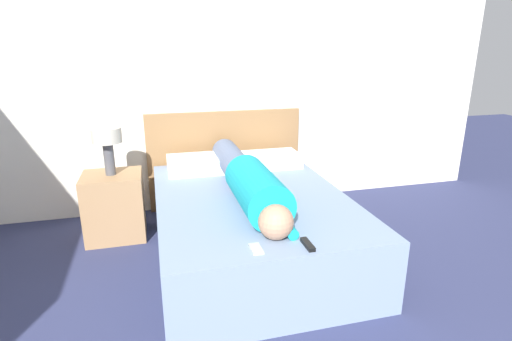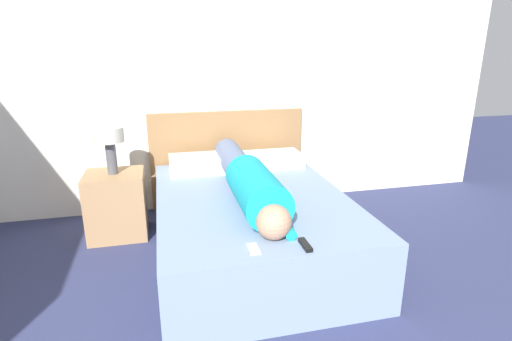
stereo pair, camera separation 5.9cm
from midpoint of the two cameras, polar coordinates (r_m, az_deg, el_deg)
name	(u,v)px [view 1 (the left image)]	position (r m, az deg, el deg)	size (l,w,h in m)	color
wall_back	(201,80)	(4.04, -8.34, 12.64)	(6.37, 0.06, 2.60)	silver
bed	(251,225)	(3.23, -1.21, -7.75)	(1.45, 2.01, 0.50)	#7589A8
headboard	(226,159)	(4.14, -4.78, 1.60)	(1.57, 0.04, 1.00)	olive
nightstand	(115,206)	(3.71, -19.98, -4.77)	(0.49, 0.43, 0.58)	#A37A51
table_lamp	(107,140)	(3.54, -20.95, 4.02)	(0.24, 0.24, 0.40)	#4C4C51
person_lying	(248,180)	(3.05, -1.72, -1.37)	(0.32, 1.81, 0.32)	tan
pillow_near_headboard	(202,164)	(3.74, -8.24, 0.94)	(0.62, 0.36, 0.14)	white
pillow_second	(269,160)	(3.87, 1.37, 1.54)	(0.59, 0.36, 0.13)	white
tv_remote	(308,244)	(2.38, 6.68, -10.44)	(0.04, 0.15, 0.02)	black
cell_phone	(256,249)	(2.33, -0.72, -11.13)	(0.06, 0.13, 0.01)	#B2B7BC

